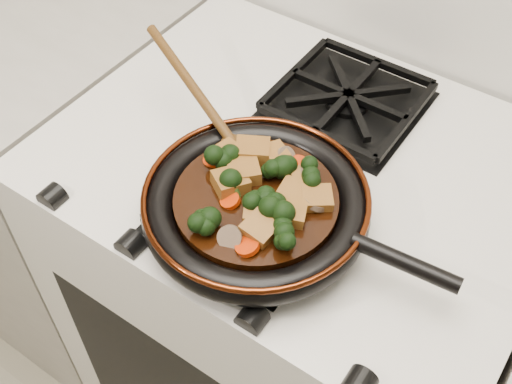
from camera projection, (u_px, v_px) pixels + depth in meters
The scene contains 35 objects.
stove at pixel (290, 308), 1.32m from camera, with size 0.76×0.60×0.90m, color silver.
burner_grate_front at pixel (250, 208), 0.90m from camera, with size 0.23×0.23×0.03m, color black, non-canonical shape.
burner_grate_back at pixel (348, 99), 1.05m from camera, with size 0.23×0.23×0.03m, color black, non-canonical shape.
skillet at pixel (258, 205), 0.86m from camera, with size 0.44×0.31×0.05m.
braising_sauce at pixel (256, 202), 0.86m from camera, with size 0.22×0.22×0.02m, color black.
tofu_cube_0 at pixel (292, 193), 0.85m from camera, with size 0.04×0.03×0.02m, color brown.
tofu_cube_1 at pixel (227, 155), 0.89m from camera, with size 0.04×0.04×0.02m, color brown.
tofu_cube_2 at pixel (260, 229), 0.81m from camera, with size 0.04×0.04×0.02m, color brown.
tofu_cube_3 at pixel (290, 212), 0.83m from camera, with size 0.04×0.04×0.02m, color brown.
tofu_cube_4 at pixel (253, 151), 0.90m from camera, with size 0.04×0.05×0.02m, color brown.
tofu_cube_5 at pixel (231, 183), 0.86m from camera, with size 0.04×0.04×0.02m, color brown.
tofu_cube_6 at pixel (303, 178), 0.87m from camera, with size 0.04×0.03×0.02m, color brown.
tofu_cube_7 at pixel (281, 221), 0.82m from camera, with size 0.03×0.03×0.02m, color brown.
tofu_cube_8 at pixel (317, 199), 0.84m from camera, with size 0.04×0.04×0.02m, color brown.
tofu_cube_9 at pixel (244, 172), 0.87m from camera, with size 0.04×0.04×0.02m, color brown.
tofu_cube_10 at pixel (275, 155), 0.89m from camera, with size 0.04×0.03×0.02m, color brown.
tofu_cube_11 at pixel (258, 213), 0.82m from camera, with size 0.04×0.03×0.02m, color brown.
broccoli_floret_0 at pixel (314, 178), 0.86m from camera, with size 0.05×0.05×0.05m, color black, non-canonical shape.
broccoli_floret_1 at pixel (283, 237), 0.79m from camera, with size 0.05×0.05×0.06m, color black, non-canonical shape.
broccoli_floret_2 at pixel (280, 169), 0.87m from camera, with size 0.06×0.06×0.06m, color black, non-canonical shape.
broccoli_floret_3 at pixel (236, 190), 0.84m from camera, with size 0.06×0.06×0.05m, color black, non-canonical shape.
broccoli_floret_4 at pixel (282, 209), 0.82m from camera, with size 0.06×0.06×0.05m, color black, non-canonical shape.
broccoli_floret_5 at pixel (258, 202), 0.83m from camera, with size 0.06×0.06×0.05m, color black, non-canonical shape.
broccoli_floret_6 at pixel (221, 160), 0.88m from camera, with size 0.06×0.06×0.06m, color black, non-canonical shape.
broccoli_floret_7 at pixel (200, 225), 0.81m from camera, with size 0.06×0.06×0.05m, color black, non-canonical shape.
carrot_coin_0 at pixel (301, 163), 0.89m from camera, with size 0.03×0.03×0.01m, color red.
carrot_coin_1 at pixel (247, 246), 0.79m from camera, with size 0.03×0.03×0.01m, color red.
carrot_coin_2 at pixel (230, 201), 0.84m from camera, with size 0.03×0.03×0.01m, color red.
carrot_coin_3 at pixel (213, 158), 0.89m from camera, with size 0.03×0.03×0.01m, color red.
carrot_coin_4 at pixel (300, 167), 0.88m from camera, with size 0.03×0.03×0.01m, color red.
mushroom_slice_0 at pixel (286, 158), 0.89m from camera, with size 0.03×0.03×0.01m, color brown.
mushroom_slice_1 at pixel (308, 175), 0.87m from camera, with size 0.03×0.03×0.01m, color brown.
mushroom_slice_2 at pixel (315, 201), 0.84m from camera, with size 0.04×0.04×0.01m, color brown.
mushroom_slice_3 at pixel (230, 237), 0.80m from camera, with size 0.03×0.03×0.01m, color brown.
wooden_spoon at pixel (210, 111), 0.93m from camera, with size 0.16×0.08×0.25m.
Camera 1 is at (0.33, 1.08, 1.61)m, focal length 45.00 mm.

